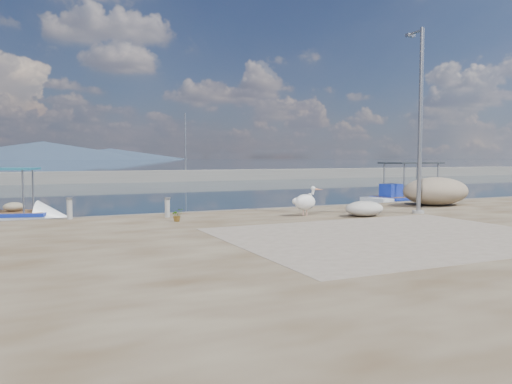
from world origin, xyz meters
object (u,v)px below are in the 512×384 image
at_px(pelican, 305,202).
at_px(bollard_near, 167,206).
at_px(lamp_post, 420,127).
at_px(boat_right, 410,202).

height_order(pelican, bollard_near, pelican).
bearing_deg(bollard_near, lamp_post, -16.83).
xyz_separation_m(boat_right, bollard_near, (-14.28, -3.50, 0.67)).
bearing_deg(bollard_near, pelican, -19.05).
bearing_deg(lamp_post, pelican, 165.67).
bearing_deg(boat_right, lamp_post, -134.96).
distance_m(lamp_post, bollard_near, 9.93).
distance_m(boat_right, pelican, 10.86).
bearing_deg(pelican, boat_right, 48.75).
height_order(pelican, lamp_post, lamp_post).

